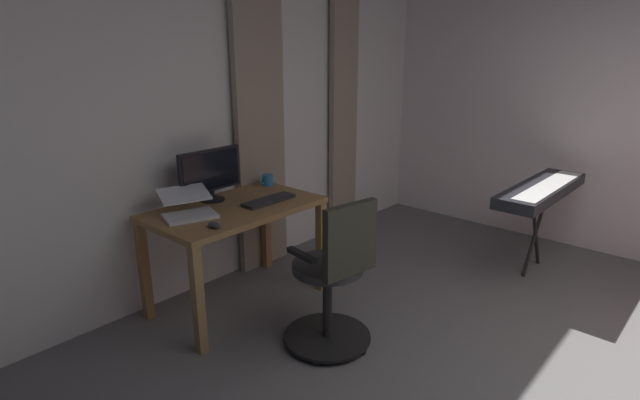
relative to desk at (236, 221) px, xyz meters
name	(u,v)px	position (x,y,z in m)	size (l,w,h in m)	color
back_room_partition	(220,103)	(-0.30, -0.50, 0.76)	(5.15, 0.10, 2.81)	silver
curtain_left_panel	(343,108)	(-1.69, -0.39, 0.61)	(0.36, 0.06, 2.52)	gray
curtain_right_panel	(260,120)	(-0.61, -0.39, 0.61)	(0.49, 0.06, 2.52)	gray
desk	(236,221)	(0.00, 0.00, 0.00)	(1.20, 0.70, 0.76)	olive
office_chair	(334,280)	(-0.03, 0.88, -0.18)	(0.56, 0.56, 0.98)	black
computer_monitor	(210,173)	(0.02, -0.23, 0.32)	(0.51, 0.18, 0.37)	black
computer_keyboard	(269,200)	(-0.22, 0.11, 0.12)	(0.42, 0.13, 0.02)	#232328
laptop	(188,208)	(0.33, -0.07, 0.16)	(0.41, 0.42, 0.16)	white
computer_mouse	(214,225)	(0.36, 0.25, 0.13)	(0.06, 0.10, 0.04)	#333338
mug_tea	(267,180)	(-0.52, -0.22, 0.15)	(0.13, 0.09, 0.09)	teal
piano_keyboard	(542,191)	(-2.01, 1.43, 0.05)	(1.26, 0.33, 0.76)	black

